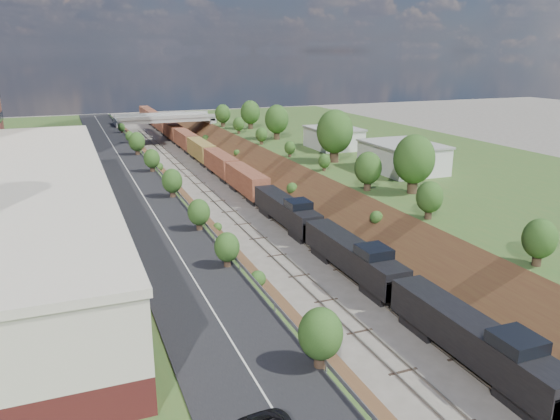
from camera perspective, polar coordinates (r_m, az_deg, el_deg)
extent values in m
cube|color=#375E27|center=(97.87, 14.55, 3.90)|extent=(44.00, 180.00, 5.00)
cube|color=brown|center=(81.32, -11.62, -0.21)|extent=(10.00, 180.00, 10.00)
cube|color=brown|center=(87.55, 2.67, 1.30)|extent=(10.00, 180.00, 10.00)
cube|color=gray|center=(83.04, -5.92, 0.46)|extent=(1.58, 180.00, 0.18)
cube|color=gray|center=(84.53, -2.53, 0.81)|extent=(1.58, 180.00, 0.18)
cube|color=black|center=(79.46, -15.02, 2.95)|extent=(8.00, 180.00, 0.10)
cube|color=#99999E|center=(79.89, -12.13, 3.58)|extent=(0.06, 171.00, 0.30)
cube|color=maroon|center=(57.60, -24.72, -1.92)|extent=(14.00, 62.00, 2.20)
cube|color=beige|center=(56.76, -25.10, 1.20)|extent=(14.00, 62.00, 4.30)
cube|color=beige|center=(56.25, -25.40, 3.56)|extent=(14.30, 62.30, 0.50)
cube|color=gray|center=(140.95, -16.51, 7.66)|extent=(1.50, 8.00, 6.20)
cube|color=gray|center=(144.80, -7.34, 8.41)|extent=(1.50, 8.00, 6.20)
cube|color=gray|center=(142.03, -11.94, 9.30)|extent=(24.00, 8.00, 1.00)
cube|color=gray|center=(138.02, -11.67, 9.46)|extent=(24.00, 0.30, 0.80)
cube|color=gray|center=(145.86, -12.24, 9.77)|extent=(24.00, 0.30, 0.80)
cube|color=silver|center=(85.20, 12.69, 5.32)|extent=(9.00, 12.00, 4.00)
cube|color=silver|center=(103.63, 5.62, 7.43)|extent=(8.00, 10.00, 3.60)
cylinder|color=#473323|center=(72.06, 13.68, 2.74)|extent=(1.30, 1.30, 2.62)
ellipsoid|color=#2B511C|center=(71.42, 13.85, 5.20)|extent=(5.25, 5.25, 6.30)
cylinder|color=#473323|center=(42.52, -3.24, -7.31)|extent=(0.66, 0.66, 1.22)
ellipsoid|color=#2B511C|center=(41.95, -3.27, -5.47)|extent=(2.45, 2.45, 2.94)
cube|color=black|center=(41.33, 24.46, -17.78)|extent=(2.40, 4.00, 0.90)
cube|color=black|center=(43.79, 19.44, -12.43)|extent=(2.87, 17.23, 2.72)
cube|color=black|center=(39.81, 26.29, -17.12)|extent=(2.64, 3.00, 1.80)
cube|color=silver|center=(39.29, 26.48, -15.89)|extent=(2.64, 3.00, 0.15)
cube|color=black|center=(40.38, 23.54, -12.49)|extent=(2.81, 3.10, 0.90)
cube|color=black|center=(57.28, 7.56, -4.68)|extent=(2.87, 17.23, 2.72)
cube|color=black|center=(72.86, 0.63, 0.06)|extent=(2.87, 17.23, 2.72)
cube|color=brown|center=(139.77, -10.56, 7.79)|extent=(2.87, 122.84, 3.45)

